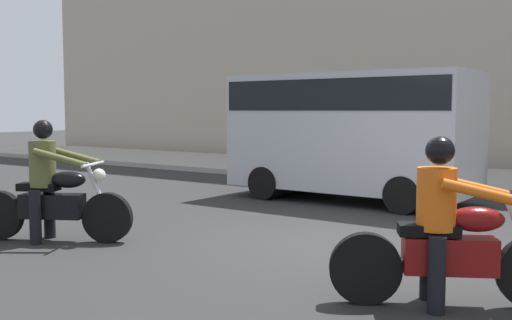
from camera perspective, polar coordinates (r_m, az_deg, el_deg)
The scene contains 6 objects.
ground_plane at distance 7.85m, azimuth 7.93°, elevation -7.99°, with size 80.00×80.00×0.00m, color #2B2B2B.
sidewalk_slab at distance 15.29m, azimuth 22.16°, elevation -1.83°, with size 40.00×4.40×0.14m, color #A8A399.
motorcycle_with_rider_orange_stripe at distance 5.55m, azimuth 17.69°, elevation -6.97°, with size 1.87×1.15×1.50m.
motorcycle_with_rider_olive at distance 8.36m, azimuth -18.79°, elevation -2.90°, with size 1.93×1.17×1.60m.
parked_van_silver at distance 11.59m, azimuth 9.00°, elevation 2.99°, with size 4.53×1.96×2.40m.
street_sign_post at distance 15.34m, azimuth 13.48°, elevation 4.02°, with size 0.44×0.08×2.34m.
Camera 1 is at (3.58, -6.77, 1.72)m, focal length 42.34 mm.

